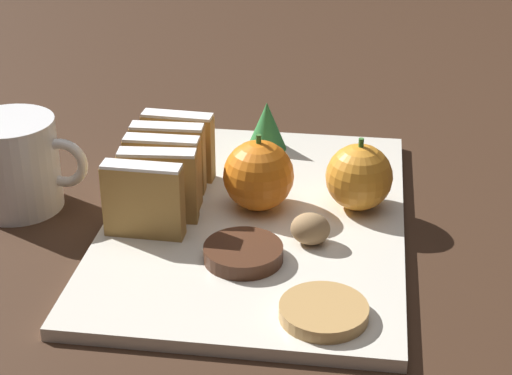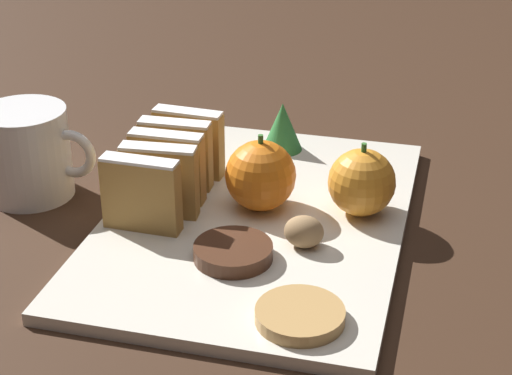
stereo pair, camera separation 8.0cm
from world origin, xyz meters
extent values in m
plane|color=#382316|center=(0.00, 0.00, 0.00)|extent=(6.00, 6.00, 0.00)
cube|color=silver|center=(0.00, 0.00, 0.01)|extent=(0.28, 0.40, 0.01)
cube|color=#B28442|center=(-0.10, -0.05, 0.05)|extent=(0.07, 0.02, 0.07)
cube|color=white|center=(-0.10, -0.05, 0.08)|extent=(0.07, 0.02, 0.00)
cube|color=#B28442|center=(-0.09, -0.02, 0.05)|extent=(0.07, 0.02, 0.07)
cube|color=white|center=(-0.09, -0.02, 0.08)|extent=(0.07, 0.02, 0.00)
cube|color=#B28442|center=(-0.09, 0.01, 0.05)|extent=(0.07, 0.02, 0.07)
cube|color=white|center=(-0.09, 0.01, 0.08)|extent=(0.07, 0.02, 0.00)
cube|color=#B28442|center=(-0.09, 0.04, 0.05)|extent=(0.07, 0.02, 0.07)
cube|color=white|center=(-0.09, 0.04, 0.08)|extent=(0.07, 0.02, 0.00)
cube|color=#B28442|center=(-0.09, 0.07, 0.05)|extent=(0.07, 0.02, 0.07)
cube|color=white|center=(-0.09, 0.07, 0.08)|extent=(0.07, 0.02, 0.00)
sphere|color=orange|center=(0.00, 0.02, 0.05)|extent=(0.07, 0.07, 0.07)
cylinder|color=#38702D|center=(0.00, 0.02, 0.08)|extent=(0.01, 0.00, 0.01)
sphere|color=orange|center=(0.10, 0.03, 0.04)|extent=(0.06, 0.06, 0.06)
cylinder|color=#38702D|center=(0.10, 0.03, 0.08)|extent=(0.01, 0.01, 0.01)
ellipsoid|color=#9E7A51|center=(0.06, -0.04, 0.03)|extent=(0.04, 0.03, 0.03)
cylinder|color=#472819|center=(0.00, -0.08, 0.02)|extent=(0.07, 0.07, 0.01)
cylinder|color=tan|center=(0.07, -0.16, 0.02)|extent=(0.07, 0.07, 0.01)
cone|color=#2D7538|center=(-0.01, 0.15, 0.04)|extent=(0.04, 0.04, 0.05)
cylinder|color=white|center=(-0.24, 0.01, 0.05)|extent=(0.09, 0.09, 0.09)
torus|color=white|center=(-0.19, 0.01, 0.05)|extent=(0.05, 0.01, 0.05)
camera|label=1|loc=(0.10, -0.71, 0.41)|focal=60.00mm
camera|label=2|loc=(0.18, -0.69, 0.41)|focal=60.00mm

